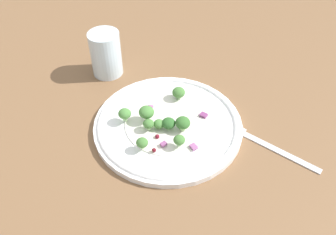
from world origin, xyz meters
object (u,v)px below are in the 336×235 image
(broccoli_floret_1, at_px, (125,114))
(broccoli_floret_2, at_px, (179,93))
(water_glass, at_px, (106,54))
(plate, at_px, (168,124))
(broccoli_floret_0, at_px, (148,124))
(fork, at_px, (265,144))

(broccoli_floret_1, xyz_separation_m, broccoli_floret_2, (0.12, -0.02, -0.00))
(broccoli_floret_2, bearing_deg, water_glass, 104.66)
(plate, distance_m, water_glass, 0.23)
(broccoli_floret_2, xyz_separation_m, water_glass, (-0.05, 0.18, 0.02))
(water_glass, bearing_deg, broccoli_floret_2, -75.34)
(broccoli_floret_1, distance_m, water_glass, 0.18)
(plate, height_order, broccoli_floret_2, broccoli_floret_2)
(broccoli_floret_0, bearing_deg, plate, -12.37)
(broccoli_floret_0, xyz_separation_m, broccoli_floret_1, (-0.02, 0.05, 0.00))
(broccoli_floret_2, distance_m, water_glass, 0.19)
(broccoli_floret_1, xyz_separation_m, water_glass, (0.07, 0.17, 0.02))
(broccoli_floret_2, bearing_deg, broccoli_floret_1, 171.44)
(broccoli_floret_1, height_order, fork, broccoli_floret_1)
(plate, distance_m, broccoli_floret_1, 0.08)
(fork, bearing_deg, broccoli_floret_1, 128.36)
(broccoli_floret_0, bearing_deg, water_glass, 75.91)
(broccoli_floret_0, distance_m, fork, 0.22)
(broccoli_floret_0, xyz_separation_m, water_glass, (0.05, 0.21, 0.02))
(broccoli_floret_0, relative_size, broccoli_floret_1, 0.85)
(plate, height_order, fork, plate)
(broccoli_floret_0, height_order, broccoli_floret_2, broccoli_floret_2)
(broccoli_floret_0, height_order, broccoli_floret_1, broccoli_floret_1)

